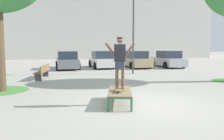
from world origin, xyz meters
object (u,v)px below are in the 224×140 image
(car_tan, at_px, (136,60))
(park_bench, at_px, (43,71))
(car_white, at_px, (102,60))
(skater, at_px, (120,59))
(skateboard, at_px, (120,89))
(car_silver, at_px, (168,60))
(car_grey, at_px, (67,61))
(skate_box, at_px, (120,92))
(light_post, at_px, (133,19))

(car_tan, bearing_deg, park_bench, -141.54)
(car_white, bearing_deg, skater, -95.08)
(car_white, xyz_separation_m, park_bench, (-4.41, -6.18, -0.24))
(skateboard, bearing_deg, car_silver, 60.06)
(skater, xyz_separation_m, car_grey, (-1.89, 12.63, -0.84))
(car_white, relative_size, car_tan, 1.00)
(skate_box, bearing_deg, car_tan, 71.71)
(skateboard, bearing_deg, skater, 70.35)
(car_tan, bearing_deg, skateboard, -108.24)
(light_post, bearing_deg, park_bench, -166.96)
(car_grey, relative_size, park_bench, 1.77)
(car_silver, xyz_separation_m, park_bench, (-10.49, -5.75, -0.24))
(car_grey, height_order, car_white, same)
(skater, xyz_separation_m, park_bench, (-3.25, 6.83, -1.08))
(skate_box, distance_m, skateboard, 0.18)
(car_white, relative_size, car_silver, 1.01)
(skater, bearing_deg, park_bench, 115.44)
(skate_box, distance_m, car_white, 12.94)
(skater, distance_m, car_white, 13.09)
(car_silver, bearing_deg, car_tan, 176.74)
(skate_box, distance_m, car_grey, 12.65)
(car_tan, relative_size, light_post, 0.74)
(skateboard, distance_m, car_tan, 13.43)
(light_post, bearing_deg, car_tan, 71.78)
(car_grey, height_order, car_silver, same)
(car_tan, relative_size, park_bench, 1.78)
(skate_box, relative_size, car_white, 0.47)
(car_grey, xyz_separation_m, car_silver, (9.13, -0.05, 0.00))
(car_white, xyz_separation_m, light_post, (1.55, -4.80, 3.13))
(car_grey, height_order, car_tan, same)
(skater, bearing_deg, car_tan, 71.76)
(skate_box, height_order, light_post, light_post)
(car_grey, bearing_deg, light_post, -43.87)
(skate_box, distance_m, light_post, 9.18)
(car_grey, xyz_separation_m, park_bench, (-1.36, -5.80, -0.24))
(skate_box, xyz_separation_m, light_post, (2.68, 8.09, 3.41))
(car_white, xyz_separation_m, car_silver, (6.09, -0.43, 0.00))
(car_tan, height_order, park_bench, car_tan)
(light_post, bearing_deg, car_white, 107.89)
(skate_box, relative_size, skateboard, 2.46)
(car_white, distance_m, car_silver, 6.10)
(skate_box, relative_size, car_tan, 0.47)
(light_post, bearing_deg, car_silver, 43.90)
(skate_box, bearing_deg, car_silver, 59.91)
(skateboard, bearing_deg, car_tan, 71.76)
(car_white, bearing_deg, car_silver, -4.08)
(skate_box, height_order, skateboard, skateboard)
(car_tan, distance_m, park_bench, 9.52)
(skateboard, xyz_separation_m, car_silver, (7.24, 12.58, 0.15))
(skater, relative_size, car_silver, 0.40)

